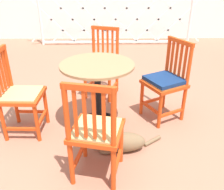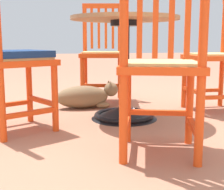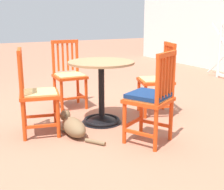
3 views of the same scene
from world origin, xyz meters
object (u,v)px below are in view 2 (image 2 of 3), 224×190
(orange_chair_facing_out, at_px, (102,55))
(orange_chair_at_corner, at_px, (217,57))
(orange_chair_near_fence, at_px, (161,68))
(cafe_table, at_px, (124,80))
(orange_chair_by_planter, at_px, (12,60))
(tabby_cat, at_px, (87,97))

(orange_chair_facing_out, bearing_deg, orange_chair_at_corner, 141.10)
(orange_chair_facing_out, bearing_deg, orange_chair_near_fence, 89.47)
(cafe_table, height_order, orange_chair_at_corner, orange_chair_at_corner)
(orange_chair_at_corner, bearing_deg, orange_chair_by_planter, 10.13)
(orange_chair_facing_out, height_order, orange_chair_by_planter, same)
(orange_chair_by_planter, bearing_deg, tabby_cat, -131.71)
(orange_chair_at_corner, bearing_deg, orange_chair_facing_out, -38.90)
(orange_chair_near_fence, height_order, orange_chair_at_corner, same)
(orange_chair_at_corner, height_order, orange_chair_facing_out, same)
(orange_chair_near_fence, xyz_separation_m, orange_chair_facing_out, (-0.01, -1.54, 0.00))
(orange_chair_facing_out, relative_size, orange_chair_by_planter, 1.00)
(orange_chair_facing_out, bearing_deg, orange_chair_by_planter, 51.29)
(cafe_table, bearing_deg, orange_chair_near_fence, 88.04)
(orange_chair_near_fence, distance_m, orange_chair_at_corner, 1.21)
(tabby_cat, bearing_deg, orange_chair_by_planter, 48.29)
(cafe_table, distance_m, orange_chair_at_corner, 0.82)
(cafe_table, height_order, orange_chair_facing_out, orange_chair_facing_out)
(cafe_table, bearing_deg, tabby_cat, -64.79)
(orange_chair_near_fence, relative_size, orange_chair_facing_out, 1.00)
(cafe_table, height_order, orange_chair_by_planter, orange_chair_by_planter)
(orange_chair_near_fence, xyz_separation_m, orange_chair_by_planter, (0.73, -0.61, 0.01))
(cafe_table, bearing_deg, orange_chair_at_corner, -172.17)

